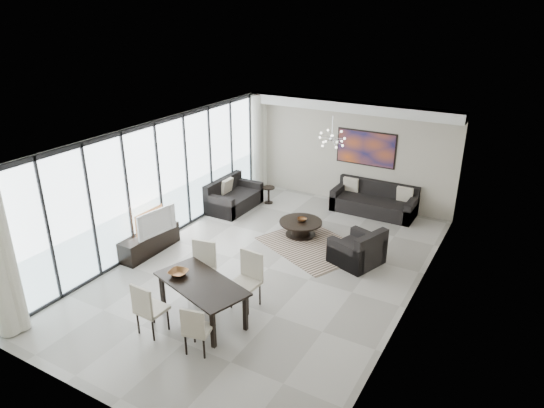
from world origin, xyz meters
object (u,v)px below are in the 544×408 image
Objects in this scene: television at (154,221)px; sofa_main at (374,203)px; dining_table at (201,287)px; tv_console at (150,242)px; coffee_table at (301,227)px.

sofa_main is at bearing -28.39° from television.
tv_console is at bearing 151.10° from dining_table.
television reaches higher than sofa_main.
tv_console is at bearing -128.14° from sofa_main.
television is (0.16, 0.04, 0.55)m from tv_console.
coffee_table is 0.48× the size of sofa_main.
television reaches higher than coffee_table.
coffee_table is at bearing 89.78° from dining_table.
coffee_table is 2.52m from sofa_main.
television is 2.87m from dining_table.
tv_console reaches higher than coffee_table.
sofa_main reaches higher than dining_table.
tv_console is 0.57m from television.
coffee_table is 3.63m from tv_console.
tv_console is (-3.74, -4.76, -0.03)m from sofa_main.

